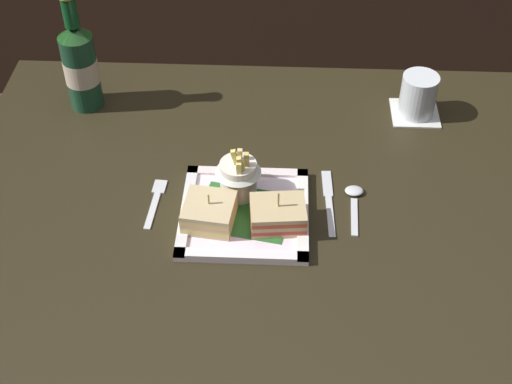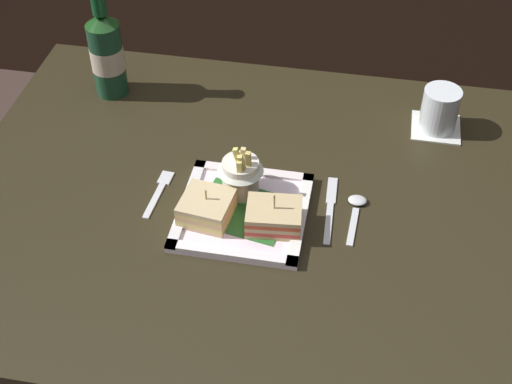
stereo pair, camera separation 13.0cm
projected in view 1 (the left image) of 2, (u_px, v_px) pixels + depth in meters
dining_table at (266, 254)px, 1.45m from camera, size 1.20×0.89×0.74m
square_plate at (245, 213)px, 1.31m from camera, size 0.23×0.23×0.02m
sandwich_half_left at (209, 212)px, 1.28m from camera, size 0.10×0.10×0.07m
sandwich_half_right at (278, 215)px, 1.27m from camera, size 0.10×0.09×0.07m
fries_cup at (238, 173)px, 1.31m from camera, size 0.08×0.08×0.11m
beer_bottle at (80, 65)px, 1.50m from camera, size 0.07×0.07×0.26m
drink_coaster at (415, 113)px, 1.54m from camera, size 0.10×0.10×0.00m
water_glass at (418, 97)px, 1.51m from camera, size 0.08×0.08×0.09m
fork at (155, 200)px, 1.34m from camera, size 0.03×0.13×0.00m
knife at (329, 200)px, 1.35m from camera, size 0.02×0.18×0.00m
spoon at (354, 197)px, 1.35m from camera, size 0.04×0.13×0.01m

